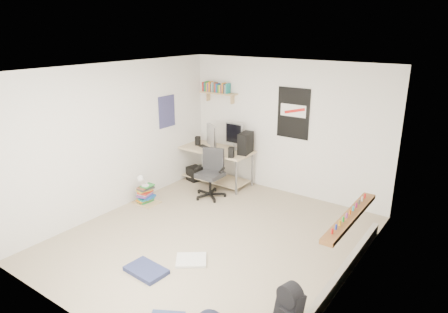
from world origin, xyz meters
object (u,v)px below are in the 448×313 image
Objects in this scene: desk at (214,165)px; backpack at (289,307)px; book_stack at (146,195)px; office_chair at (210,172)px.

backpack is (3.10, -2.80, -0.16)m from desk.
backpack is at bearing -20.22° from book_stack.
office_chair reaches higher than book_stack.
desk is at bearing 103.59° from office_chair.
backpack is 0.73× the size of book_stack.
desk reaches higher than backpack.
book_stack is at bearing 175.26° from backpack.
office_chair is 1.23m from book_stack.
book_stack is at bearing -148.91° from office_chair.
office_chair is at bearing 156.86° from backpack.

